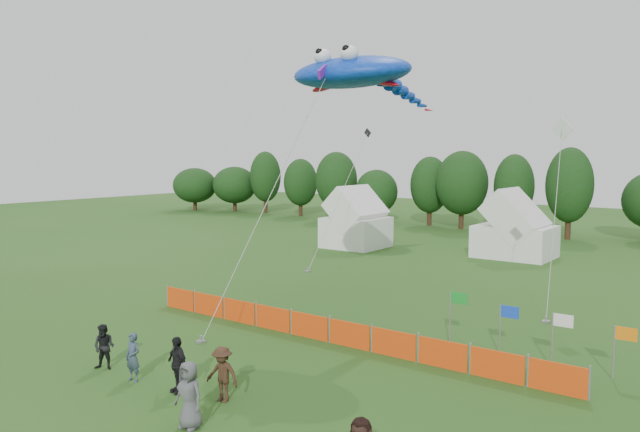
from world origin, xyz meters
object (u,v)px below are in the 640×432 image
Objects in this scene: tent_right at (515,231)px; spectator_e at (189,395)px; spectator_b at (104,347)px; spectator_d at (177,364)px; spectator_c at (222,374)px; stingray_kite at (357,74)px; barrier_fence at (329,330)px; spectator_a at (133,357)px; tent_left at (356,223)px.

tent_right is 2.84× the size of spectator_e.
spectator_d is (3.74, 0.13, 0.11)m from spectator_b.
spectator_e is at bearing -22.32° from spectator_d.
spectator_c is (2.20, -31.71, -1.06)m from tent_right.
stingray_kite reaches higher than spectator_b.
barrier_fence is at bearing 97.72° from spectator_e.
spectator_c reaches higher than spectator_a.
tent_right is 32.07m from spectator_d.
stingray_kite is at bearing 77.56° from spectator_a.
spectator_b is at bearing 171.54° from spectator_a.
tent_left is at bearing 104.75° from spectator_a.
tent_left reaches higher than spectator_d.
tent_left is at bearing 78.86° from spectator_b.
spectator_d is at bearing -87.41° from stingray_kite.
spectator_b is at bearing -106.22° from stingray_kite.
spectator_b is at bearing 175.51° from spectator_c.
spectator_b is 5.44m from spectator_c.
tent_left is 31.27m from spectator_a.
tent_left reaches higher than spectator_a.
tent_left is at bearing 124.48° from spectator_d.
spectator_c is 1.72m from spectator_d.
stingray_kite reaches higher than spectator_e.
spectator_e is at bearing -21.83° from spectator_a.
spectator_e is 16.39m from stingray_kite.
spectator_e reaches higher than spectator_a.
tent_left is 2.37× the size of spectator_e.
tent_left reaches higher than barrier_fence.
spectator_d is (1.96, 0.24, 0.09)m from spectator_a.
spectator_a reaches higher than barrier_fence.
spectator_a is (-1.44, -32.29, -1.10)m from tent_right.
spectator_b is 0.85× the size of spectator_e.
tent_right is 32.37m from spectator_b.
spectator_d reaches higher than spectator_b.
spectator_d is 2.76m from spectator_e.
tent_left reaches higher than tent_right.
tent_right is at bearing 90.05° from stingray_kite.
spectator_c is at bearing 105.96° from spectator_e.
stingray_kite is at bearing 107.96° from barrier_fence.
spectator_e is at bearing -81.11° from spectator_c.
barrier_fence is (1.26, -24.87, -1.43)m from tent_right.
spectator_a is at bearing -161.77° from spectator_d.
spectator_a is at bearing -31.28° from spectator_b.
spectator_b is at bearing -73.27° from tent_left.
spectator_a is 0.95× the size of spectator_c.
spectator_b is (-3.22, -32.19, -1.12)m from tent_right.
tent_left reaches higher than spectator_c.
spectator_e is (6.04, -1.39, 0.15)m from spectator_b.
barrier_fence is at bearing 95.30° from spectator_d.
spectator_d is at bearing -178.05° from spectator_c.
spectator_c is 0.91× the size of spectator_e.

